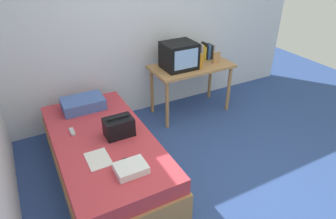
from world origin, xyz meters
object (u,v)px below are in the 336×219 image
bed (105,156)px  folded_towel (131,168)px  picture_frame (216,58)px  magazine (98,159)px  handbag (119,127)px  book_row (205,51)px  desk (191,71)px  remote_dark (127,164)px  remote_silver (72,132)px  tv (179,56)px  water_bottle (200,61)px  pillow (83,104)px

bed → folded_towel: bearing=-83.7°
picture_frame → magazine: picture_frame is taller
bed → handbag: handbag is taller
book_row → folded_towel: 2.38m
desk → picture_frame: bearing=-14.3°
handbag → remote_dark: 0.51m
picture_frame → folded_towel: picture_frame is taller
book_row → folded_towel: bearing=-140.0°
magazine → folded_towel: size_ratio=1.04×
remote_silver → folded_towel: 0.93m
picture_frame → handbag: bearing=-158.0°
handbag → remote_silver: handbag is taller
tv → remote_silver: bearing=-162.3°
water_bottle → handbag: (-1.44, -0.66, -0.25)m
book_row → handbag: size_ratio=0.82×
tv → magazine: tv is taller
picture_frame → handbag: 1.90m
book_row → remote_silver: (-2.13, -0.65, -0.35)m
desk → remote_dark: desk is taller
tv → picture_frame: bearing=-8.8°
water_bottle → remote_dark: water_bottle is taller
water_bottle → folded_towel: size_ratio=0.70×
book_row → folded_towel: book_row is taller
remote_dark → book_row: bearing=38.1°
magazine → remote_silver: (-0.12, 0.57, 0.01)m
desk → remote_silver: 1.90m
tv → remote_silver: 1.74m
desk → magazine: bearing=-147.5°
bed → water_bottle: bearing=21.2°
remote_dark → magazine: bearing=137.5°
folded_towel → magazine: bearing=125.4°
desk → book_row: book_row is taller
desk → book_row: (0.31, 0.13, 0.21)m
magazine → remote_dark: remote_dark is taller
tv → remote_dark: size_ratio=2.82×
picture_frame → handbag: size_ratio=0.54×
tv → remote_silver: size_ratio=3.06×
remote_dark → remote_silver: (-0.33, 0.77, 0.00)m
picture_frame → remote_dark: picture_frame is taller
pillow → remote_silver: pillow is taller
desk → handbag: bearing=-150.1°
bed → remote_silver: size_ratio=13.89×
book_row → pillow: (-1.89, -0.19, -0.29)m
desk → pillow: size_ratio=2.35×
remote_dark → remote_silver: size_ratio=1.08×
folded_towel → bed: bearing=96.3°
tv → picture_frame: size_ratio=2.73×
pillow → magazine: (-0.13, -1.03, -0.06)m
handbag → book_row: bearing=28.6°
tv → water_bottle: tv is taller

